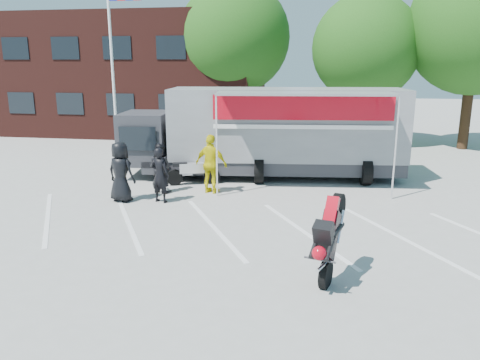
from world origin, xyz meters
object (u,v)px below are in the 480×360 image
(spectator_leather_a, at_px, (121,172))
(stunt_bike_rider, at_px, (333,274))
(spectator_leather_b, at_px, (160,175))
(tree_mid, at_px, (366,48))
(flagpole, at_px, (116,44))
(parked_motorcycle, at_px, (194,185))
(transporter_truck, at_px, (272,177))
(spectator_leather_c, at_px, (160,168))
(tree_right, at_px, (476,27))
(tree_left, at_px, (234,38))
(spectator_hivis, at_px, (211,164))

(spectator_leather_a, bearing_deg, stunt_bike_rider, 161.99)
(spectator_leather_b, bearing_deg, tree_mid, -103.72)
(flagpole, bearing_deg, parked_motorcycle, -45.26)
(transporter_truck, xyz_separation_m, spectator_leather_c, (-3.47, -2.78, 0.83))
(tree_mid, bearing_deg, parked_motorcycle, -123.60)
(spectator_leather_a, bearing_deg, flagpole, -51.36)
(tree_right, xyz_separation_m, transporter_truck, (-8.86, -7.64, -5.88))
(tree_left, bearing_deg, spectator_leather_a, -95.05)
(parked_motorcycle, relative_size, spectator_leather_c, 1.17)
(transporter_truck, height_order, spectator_leather_b, spectator_leather_b)
(tree_left, xyz_separation_m, stunt_bike_rider, (5.28, -17.39, -5.57))
(stunt_bike_rider, distance_m, spectator_leather_b, 6.84)
(spectator_hivis, bearing_deg, spectator_leather_a, 45.56)
(tree_mid, bearing_deg, spectator_hivis, -117.61)
(tree_left, bearing_deg, spectator_leather_b, -89.70)
(flagpole, relative_size, spectator_leather_c, 4.83)
(spectator_leather_a, bearing_deg, spectator_hivis, -135.57)
(tree_mid, xyz_separation_m, spectator_hivis, (-5.61, -10.73, -3.96))
(parked_motorcycle, relative_size, spectator_leather_a, 1.03)
(spectator_leather_b, relative_size, spectator_leather_c, 1.04)
(stunt_bike_rider, relative_size, spectator_leather_b, 1.11)
(spectator_leather_a, height_order, spectator_hivis, spectator_hivis)
(flagpole, bearing_deg, spectator_leather_c, -56.50)
(tree_right, bearing_deg, tree_left, 172.87)
(stunt_bike_rider, distance_m, spectator_hivis, 6.93)
(tree_mid, bearing_deg, stunt_bike_rider, -96.00)
(transporter_truck, distance_m, stunt_bike_rider, 8.52)
(flagpole, distance_m, spectator_leather_a, 8.80)
(stunt_bike_rider, bearing_deg, flagpole, 146.19)
(tree_left, xyz_separation_m, tree_right, (12.00, -1.50, 0.31))
(transporter_truck, relative_size, stunt_bike_rider, 5.46)
(tree_left, distance_m, spectator_leather_b, 13.86)
(transporter_truck, bearing_deg, flagpole, 150.78)
(flagpole, bearing_deg, stunt_bike_rider, -50.10)
(flagpole, distance_m, spectator_leather_b, 9.26)
(tree_left, bearing_deg, spectator_leather_c, -91.57)
(tree_right, height_order, transporter_truck, tree_right)
(transporter_truck, distance_m, parked_motorcycle, 3.12)
(stunt_bike_rider, bearing_deg, spectator_leather_a, 162.95)
(stunt_bike_rider, bearing_deg, spectator_leather_c, 152.00)
(spectator_leather_a, relative_size, spectator_leather_b, 1.09)
(flagpole, relative_size, spectator_leather_a, 4.24)
(parked_motorcycle, xyz_separation_m, spectator_leather_b, (-0.43, -2.25, 0.86))
(tree_left, bearing_deg, parked_motorcycle, -87.35)
(parked_motorcycle, bearing_deg, spectator_hivis, -156.54)
(tree_mid, distance_m, tree_right, 5.11)
(parked_motorcycle, height_order, spectator_leather_c, spectator_leather_c)
(tree_left, distance_m, parked_motorcycle, 12.15)
(tree_left, relative_size, spectator_leather_a, 4.58)
(transporter_truck, bearing_deg, spectator_leather_b, -134.48)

